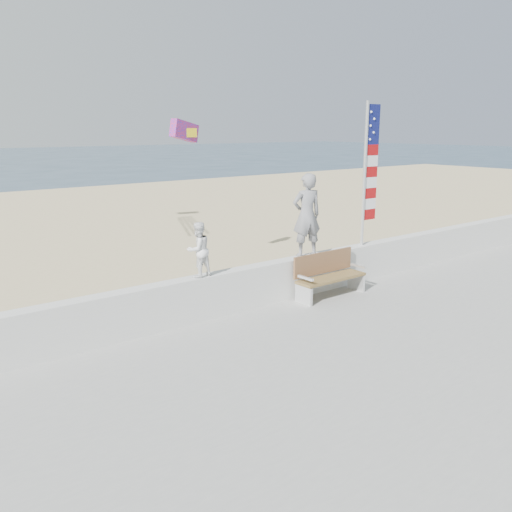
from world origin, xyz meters
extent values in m
plane|color=#293F53|center=(0.00, 0.00, 0.00)|extent=(220.00, 220.00, 0.00)
cube|color=#CBB787|center=(0.00, 9.00, 0.04)|extent=(90.00, 40.00, 0.08)
cube|color=silver|center=(0.00, 2.00, 0.63)|extent=(30.00, 0.35, 0.90)
imported|color=slate|center=(1.81, 2.00, 2.03)|extent=(0.79, 0.63, 1.89)
imported|color=white|center=(-1.08, 2.00, 1.63)|extent=(0.58, 0.48, 1.10)
cube|color=olive|center=(2.10, 1.45, 0.62)|extent=(1.80, 0.50, 0.06)
cube|color=brown|center=(2.10, 1.72, 0.93)|extent=(1.80, 0.05, 0.50)
cube|color=silver|center=(1.25, 1.45, 0.38)|extent=(0.06, 0.50, 0.40)
cube|color=white|center=(1.25, 1.40, 0.78)|extent=(0.06, 0.45, 0.05)
cube|color=white|center=(2.95, 1.45, 0.38)|extent=(0.06, 0.50, 0.40)
cube|color=silver|center=(2.95, 1.40, 0.78)|extent=(0.06, 0.45, 0.05)
cylinder|color=white|center=(3.72, 2.00, 2.83)|extent=(0.08, 0.08, 3.50)
cube|color=#0F1451|center=(3.96, 2.00, 4.03)|extent=(0.44, 0.02, 0.95)
cube|color=#9E0A0C|center=(3.96, 2.00, 1.84)|extent=(0.44, 0.02, 0.26)
cube|color=white|center=(3.96, 2.00, 2.10)|extent=(0.44, 0.02, 0.26)
cube|color=#9E0A0C|center=(3.96, 2.00, 2.37)|extent=(0.44, 0.02, 0.26)
cube|color=white|center=(3.96, 2.00, 2.63)|extent=(0.44, 0.02, 0.26)
cube|color=#9E0A0C|center=(3.96, 2.00, 2.89)|extent=(0.44, 0.02, 0.26)
cube|color=white|center=(3.96, 2.00, 3.16)|extent=(0.44, 0.02, 0.26)
cube|color=#9E0A0C|center=(3.96, 2.00, 3.42)|extent=(0.44, 0.02, 0.26)
sphere|color=white|center=(3.84, 1.98, 3.68)|extent=(0.06, 0.06, 0.06)
sphere|color=white|center=(3.96, 1.98, 3.84)|extent=(0.06, 0.06, 0.06)
sphere|color=white|center=(3.84, 1.98, 4.00)|extent=(0.06, 0.06, 0.06)
sphere|color=white|center=(3.96, 1.98, 4.16)|extent=(0.06, 0.06, 0.06)
sphere|color=white|center=(3.84, 1.98, 4.32)|extent=(0.06, 0.06, 0.06)
cube|color=red|center=(0.83, 5.62, 3.88)|extent=(0.93, 0.45, 0.62)
cube|color=yellow|center=(0.98, 5.62, 3.83)|extent=(0.32, 0.24, 0.23)
camera|label=1|loc=(-6.56, -6.84, 3.96)|focal=38.00mm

